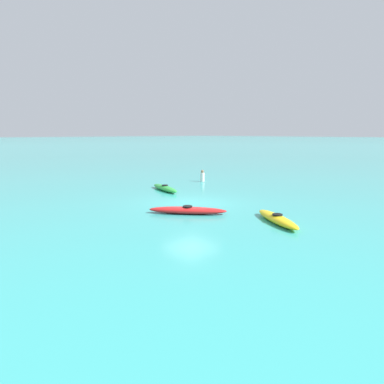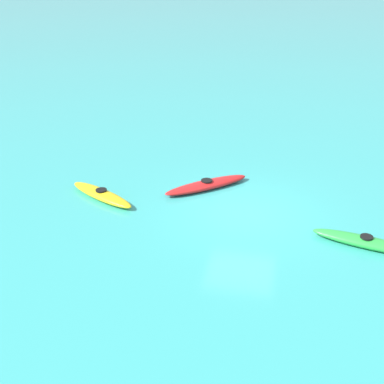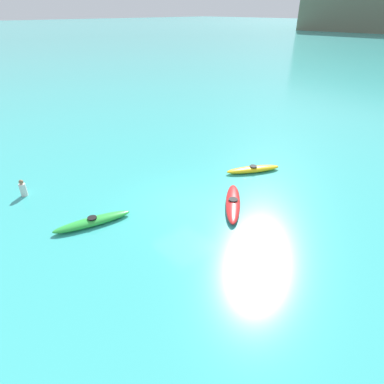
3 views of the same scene
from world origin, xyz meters
TOP-DOWN VIEW (x-y plane):
  - ground_plane at (0.00, 0.00)m, footprint 600.00×600.00m
  - kayak_green at (-1.39, -3.98)m, footprint 1.41×3.37m
  - kayak_red at (1.71, 1.63)m, footprint 2.83×3.14m
  - kayak_yellow at (0.05, 5.28)m, footprint 2.10×3.09m
  - person_near_shore at (-6.01, -5.28)m, footprint 0.40×0.40m

SIDE VIEW (x-z plane):
  - ground_plane at x=0.00m, z-range 0.00..0.00m
  - kayak_green at x=-1.39m, z-range -0.02..0.35m
  - kayak_red at x=1.71m, z-range -0.02..0.35m
  - kayak_yellow at x=0.05m, z-range -0.02..0.35m
  - person_near_shore at x=-6.01m, z-range -0.05..0.83m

